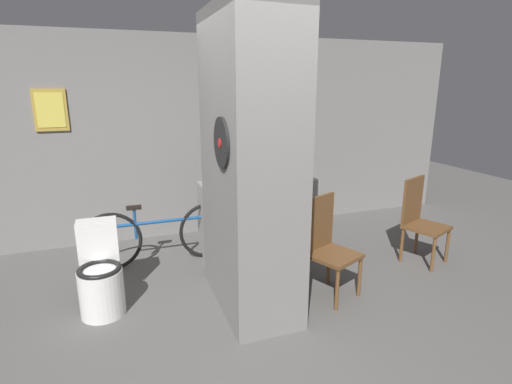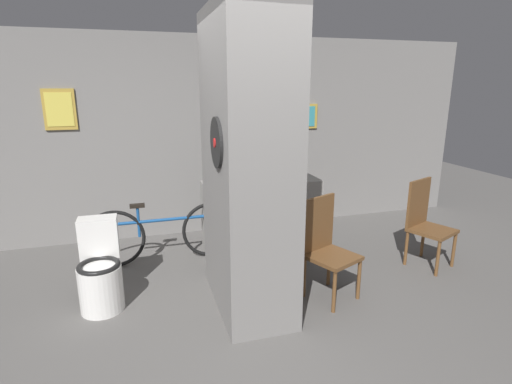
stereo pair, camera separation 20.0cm
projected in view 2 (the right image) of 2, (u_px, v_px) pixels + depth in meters
name	position (u px, v px, depth m)	size (l,w,h in m)	color
ground_plane	(251.00, 341.00, 3.19)	(14.00, 14.00, 0.00)	#5B5956
wall_back	(196.00, 138.00, 5.28)	(8.00, 0.09, 2.60)	gray
pillar_center	(247.00, 166.00, 3.45)	(0.63, 1.21, 2.60)	gray
counter_shelf	(262.00, 216.00, 4.82)	(1.39, 0.44, 0.89)	gray
toilet	(100.00, 272.00, 3.62)	(0.38, 0.54, 0.80)	white
chair_near_pillar	(326.00, 245.00, 3.78)	(0.55, 0.55, 0.97)	brown
chair_by_doorway	(426.00, 221.00, 4.45)	(0.55, 0.55, 0.97)	brown
bicycle	(164.00, 233.00, 4.55)	(1.73, 0.42, 0.71)	black
bottle_tall	(235.00, 173.00, 4.55)	(0.09, 0.09, 0.32)	#267233
bottle_short	(247.00, 175.00, 4.54)	(0.08, 0.08, 0.27)	olive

